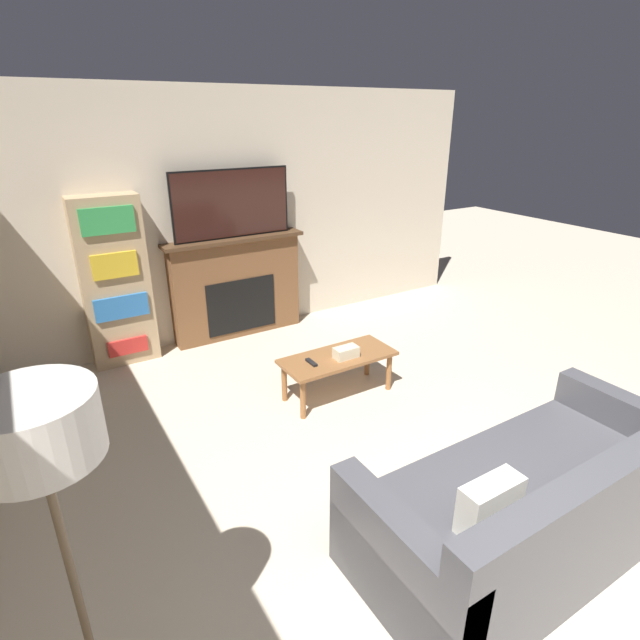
# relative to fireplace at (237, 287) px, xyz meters

# --- Properties ---
(ground_plane) EXTENTS (18.00, 18.00, 0.00)m
(ground_plane) POSITION_rel_fireplace_xyz_m (0.07, -4.40, -0.58)
(ground_plane) COLOR beige
(wall_back) EXTENTS (6.43, 0.06, 2.70)m
(wall_back) POSITION_rel_fireplace_xyz_m (0.07, 0.14, 0.77)
(wall_back) COLOR beige
(wall_back) RESTS_ON ground_plane
(fireplace) EXTENTS (1.59, 0.28, 1.16)m
(fireplace) POSITION_rel_fireplace_xyz_m (0.00, 0.00, 0.00)
(fireplace) COLOR brown
(fireplace) RESTS_ON ground_plane
(tv) EXTENTS (1.32, 0.03, 0.73)m
(tv) POSITION_rel_fireplace_xyz_m (-0.00, -0.02, 0.94)
(tv) COLOR black
(tv) RESTS_ON fireplace
(couch) EXTENTS (2.17, 0.98, 0.85)m
(couch) POSITION_rel_fireplace_xyz_m (0.24, -3.82, -0.30)
(couch) COLOR #4C4C51
(couch) RESTS_ON ground_plane
(coffee_table) EXTENTS (1.05, 0.46, 0.40)m
(coffee_table) POSITION_rel_fireplace_xyz_m (0.22, -1.77, -0.24)
(coffee_table) COLOR brown
(coffee_table) RESTS_ON ground_plane
(tissue_box) EXTENTS (0.22, 0.12, 0.10)m
(tissue_box) POSITION_rel_fireplace_xyz_m (0.26, -1.84, -0.13)
(tissue_box) COLOR beige
(tissue_box) RESTS_ON coffee_table
(remote_control) EXTENTS (0.04, 0.15, 0.02)m
(remote_control) POSITION_rel_fireplace_xyz_m (-0.06, -1.78, -0.17)
(remote_control) COLOR black
(remote_control) RESTS_ON coffee_table
(bookshelf) EXTENTS (0.64, 0.29, 1.72)m
(bookshelf) POSITION_rel_fireplace_xyz_m (-1.29, -0.02, 0.28)
(bookshelf) COLOR tan
(bookshelf) RESTS_ON ground_plane
(floor_lamp) EXTENTS (0.39, 0.39, 1.66)m
(floor_lamp) POSITION_rel_fireplace_xyz_m (-2.10, -3.59, 0.86)
(floor_lamp) COLOR #2D2D2D
(floor_lamp) RESTS_ON ground_plane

